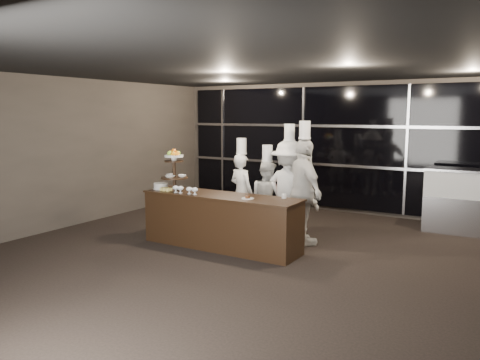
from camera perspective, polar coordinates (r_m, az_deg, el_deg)
The scene contains 14 objects.
room at distance 6.43m, azimuth -0.07°, elevation 1.10°, with size 10.00×10.00×10.00m.
window_wall at distance 10.93m, azimuth 13.50°, elevation 3.79°, with size 8.60×0.10×2.80m.
buffet_counter at distance 8.03m, azimuth -2.34°, elevation -5.00°, with size 2.84×0.74×0.92m.
display_stand at distance 8.46m, azimuth -8.03°, elevation 1.62°, with size 0.48×0.48×0.74m.
compotes at distance 8.09m, azimuth -6.72°, elevation -1.07°, with size 0.52×0.11×0.12m.
layer_cake at distance 8.65m, azimuth -9.61°, elevation -0.72°, with size 0.30×0.30×0.11m.
pastry_squares at distance 8.43m, azimuth -9.00°, elevation -1.12°, with size 0.20×0.12×0.05m.
small_plate at distance 7.54m, azimuth 0.92°, elevation -2.20°, with size 0.20×0.20×0.05m.
chef_cup at distance 7.62m, azimuth 5.40°, elevation -1.97°, with size 0.08×0.08×0.07m, color white.
display_case at distance 9.92m, azimuth 25.81°, elevation -1.97°, with size 1.47×0.64×1.24m.
chef_a at distance 9.06m, azimuth 0.19°, elevation -1.35°, with size 0.63×0.50×1.82m.
chef_b at distance 8.77m, azimuth 3.31°, elevation -2.15°, with size 0.83×0.74×1.71m.
chef_c at distance 8.59m, azimuth 5.95°, elevation -1.15°, with size 1.20×0.74×2.10m.
chef_d at distance 8.20m, azimuth 7.77°, elevation -1.37°, with size 1.14×1.03×2.16m.
Camera 1 is at (3.31, -5.46, 2.29)m, focal length 35.00 mm.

